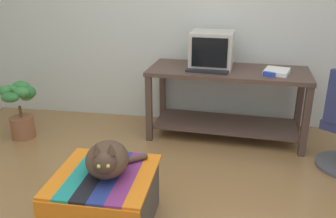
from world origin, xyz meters
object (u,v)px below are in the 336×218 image
object	(u,v)px
tv_monitor	(212,50)
book	(277,71)
ottoman_with_blanket	(106,200)
keyboard	(207,71)
cat	(107,159)
potted_plant	(21,108)
stapler	(269,74)
desk	(227,91)

from	to	relation	value
tv_monitor	book	size ratio (longest dim) A/B	1.69
tv_monitor	ottoman_with_blanket	distance (m)	1.87
keyboard	cat	xyz separation A→B (m)	(-0.53, -1.44, -0.23)
potted_plant	stapler	distance (m)	2.47
book	cat	distance (m)	1.91
tv_monitor	potted_plant	xyz separation A→B (m)	(-1.89, -0.43, -0.57)
keyboard	desk	bearing A→B (deg)	41.38
desk	cat	world-z (taller)	desk
book	stapler	world-z (taller)	stapler
desk	book	xyz separation A→B (m)	(0.45, -0.08, 0.24)
potted_plant	stapler	world-z (taller)	stapler
desk	ottoman_with_blanket	xyz separation A→B (m)	(-0.76, -1.57, -0.30)
ottoman_with_blanket	keyboard	bearing A→B (deg)	68.79
keyboard	ottoman_with_blanket	world-z (taller)	keyboard
potted_plant	stapler	size ratio (longest dim) A/B	5.17
keyboard	stapler	bearing A→B (deg)	1.66
desk	ottoman_with_blanket	world-z (taller)	desk
ottoman_with_blanket	cat	distance (m)	0.30
keyboard	cat	bearing A→B (deg)	-102.34
ottoman_with_blanket	potted_plant	size ratio (longest dim) A/B	1.16
book	ottoman_with_blanket	size ratio (longest dim) A/B	0.39
desk	ottoman_with_blanket	distance (m)	1.77
stapler	tv_monitor	bearing A→B (deg)	91.09
keyboard	potted_plant	size ratio (longest dim) A/B	0.70
book	potted_plant	world-z (taller)	book
book	ottoman_with_blanket	distance (m)	1.99
desk	book	world-z (taller)	book
book	keyboard	bearing A→B (deg)	-159.27
ottoman_with_blanket	stapler	distance (m)	1.86
desk	potted_plant	distance (m)	2.10
desk	stapler	world-z (taller)	stapler
ottoman_with_blanket	cat	xyz separation A→B (m)	(0.03, 0.01, 0.30)
desk	book	bearing A→B (deg)	-5.95
potted_plant	book	bearing A→B (deg)	6.52
desk	tv_monitor	bearing A→B (deg)	162.63
book	tv_monitor	bearing A→B (deg)	-176.89
tv_monitor	cat	distance (m)	1.77
cat	potted_plant	size ratio (longest dim) A/B	0.80
cat	stapler	xyz separation A→B (m)	(1.10, 1.37, 0.24)
tv_monitor	potted_plant	world-z (taller)	tv_monitor
book	desk	bearing A→B (deg)	-173.62
desk	potted_plant	size ratio (longest dim) A/B	2.80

